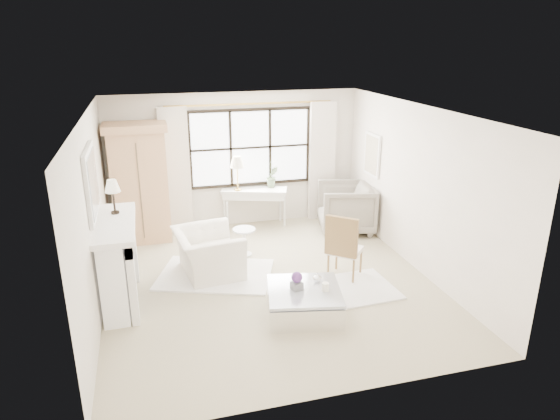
% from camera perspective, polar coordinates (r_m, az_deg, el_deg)
% --- Properties ---
extents(floor, '(5.50, 5.50, 0.00)m').
position_cam_1_polar(floor, '(8.01, -1.16, -8.29)').
color(floor, tan).
rests_on(floor, ground).
extents(ceiling, '(5.50, 5.50, 0.00)m').
position_cam_1_polar(ceiling, '(7.18, -1.31, 11.21)').
color(ceiling, white).
rests_on(ceiling, ground).
extents(wall_back, '(5.00, 0.00, 5.00)m').
position_cam_1_polar(wall_back, '(10.07, -5.07, 5.66)').
color(wall_back, silver).
rests_on(wall_back, ground).
extents(wall_front, '(5.00, 0.00, 5.00)m').
position_cam_1_polar(wall_front, '(5.06, 6.47, -8.55)').
color(wall_front, white).
rests_on(wall_front, ground).
extents(wall_left, '(0.00, 5.50, 5.50)m').
position_cam_1_polar(wall_left, '(7.33, -20.56, -0.76)').
color(wall_left, beige).
rests_on(wall_left, ground).
extents(wall_right, '(0.00, 5.50, 5.50)m').
position_cam_1_polar(wall_right, '(8.42, 15.52, 2.30)').
color(wall_right, white).
rests_on(wall_right, ground).
extents(window_pane, '(2.40, 0.02, 1.50)m').
position_cam_1_polar(window_pane, '(10.06, -3.40, 7.14)').
color(window_pane, white).
rests_on(window_pane, wall_back).
extents(window_frame, '(2.50, 0.04, 1.50)m').
position_cam_1_polar(window_frame, '(10.05, -3.38, 7.13)').
color(window_frame, black).
rests_on(window_frame, wall_back).
extents(curtain_rod, '(3.30, 0.04, 0.04)m').
position_cam_1_polar(curtain_rod, '(9.85, -3.42, 12.02)').
color(curtain_rod, '#AE873C').
rests_on(curtain_rod, wall_back).
extents(curtain_left, '(0.55, 0.10, 2.47)m').
position_cam_1_polar(curtain_left, '(9.87, -11.82, 4.35)').
color(curtain_left, beige).
rests_on(curtain_left, ground).
extents(curtain_right, '(0.55, 0.10, 2.47)m').
position_cam_1_polar(curtain_right, '(10.47, 4.83, 5.54)').
color(curtain_right, silver).
rests_on(curtain_right, ground).
extents(fireplace, '(0.58, 1.66, 1.26)m').
position_cam_1_polar(fireplace, '(7.56, -18.23, -5.62)').
color(fireplace, white).
rests_on(fireplace, ground).
extents(mirror_frame, '(0.05, 1.15, 0.95)m').
position_cam_1_polar(mirror_frame, '(7.18, -20.77, 2.94)').
color(mirror_frame, silver).
rests_on(mirror_frame, wall_left).
extents(mirror_glass, '(0.02, 1.00, 0.80)m').
position_cam_1_polar(mirror_glass, '(7.18, -20.54, 2.96)').
color(mirror_glass, silver).
rests_on(mirror_glass, wall_left).
extents(art_frame, '(0.04, 0.62, 0.82)m').
position_cam_1_polar(art_frame, '(9.80, 10.49, 6.23)').
color(art_frame, white).
rests_on(art_frame, wall_right).
extents(art_canvas, '(0.01, 0.52, 0.72)m').
position_cam_1_polar(art_canvas, '(9.79, 10.38, 6.23)').
color(art_canvas, beige).
rests_on(art_canvas, wall_right).
extents(mantel_lamp, '(0.22, 0.22, 0.51)m').
position_cam_1_polar(mantel_lamp, '(7.54, -18.62, 2.45)').
color(mantel_lamp, black).
rests_on(mantel_lamp, fireplace).
extents(armoire, '(1.13, 0.71, 2.24)m').
position_cam_1_polar(armoire, '(9.60, -15.75, 3.03)').
color(armoire, tan).
rests_on(armoire, floor).
extents(console_table, '(1.38, 0.84, 0.80)m').
position_cam_1_polar(console_table, '(10.18, -2.93, 0.29)').
color(console_table, silver).
rests_on(console_table, floor).
extents(console_lamp, '(0.28, 0.28, 0.69)m').
position_cam_1_polar(console_lamp, '(9.84, -4.93, 5.38)').
color(console_lamp, '#A9853A').
rests_on(console_lamp, console_table).
extents(orchid_plant, '(0.25, 0.20, 0.44)m').
position_cam_1_polar(orchid_plant, '(10.09, -0.88, 3.82)').
color(orchid_plant, '#59714B').
rests_on(orchid_plant, console_table).
extents(side_table, '(0.40, 0.40, 0.51)m').
position_cam_1_polar(side_table, '(8.84, -4.10, -3.22)').
color(side_table, white).
rests_on(side_table, floor).
extents(rug_left, '(2.12, 1.81, 0.03)m').
position_cam_1_polar(rug_left, '(8.29, -7.38, -7.32)').
color(rug_left, white).
rests_on(rug_left, floor).
extents(rug_right, '(1.47, 1.13, 0.03)m').
position_cam_1_polar(rug_right, '(7.85, 7.80, -8.99)').
color(rug_right, white).
rests_on(rug_right, floor).
extents(club_armchair, '(1.12, 1.25, 0.74)m').
position_cam_1_polar(club_armchair, '(8.22, -8.23, -4.89)').
color(club_armchair, white).
rests_on(club_armchair, floor).
extents(wingback_chair, '(1.26, 1.24, 0.96)m').
position_cam_1_polar(wingback_chair, '(9.99, 7.53, 0.27)').
color(wingback_chair, gray).
rests_on(wingback_chair, floor).
extents(french_chair, '(0.68, 0.68, 1.08)m').
position_cam_1_polar(french_chair, '(8.12, 7.37, -5.62)').
color(french_chair, olive).
rests_on(french_chair, floor).
extents(coffee_table, '(1.18, 1.18, 0.38)m').
position_cam_1_polar(coffee_table, '(7.11, 2.76, -10.43)').
color(coffee_table, white).
rests_on(coffee_table, floor).
extents(planter_box, '(0.17, 0.17, 0.11)m').
position_cam_1_polar(planter_box, '(6.99, 1.92, -8.65)').
color(planter_box, slate).
rests_on(planter_box, coffee_table).
extents(planter_flowers, '(0.15, 0.15, 0.15)m').
position_cam_1_polar(planter_flowers, '(6.93, 1.94, -7.69)').
color(planter_flowers, '#5E3079').
rests_on(planter_flowers, planter_box).
extents(pillar_candle, '(0.10, 0.10, 0.12)m').
position_cam_1_polar(pillar_candle, '(6.97, 5.20, -8.75)').
color(pillar_candle, white).
rests_on(pillar_candle, coffee_table).
extents(coffee_vase, '(0.14, 0.14, 0.14)m').
position_cam_1_polar(coffee_vase, '(7.20, 4.28, -7.69)').
color(coffee_vase, white).
rests_on(coffee_vase, coffee_table).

